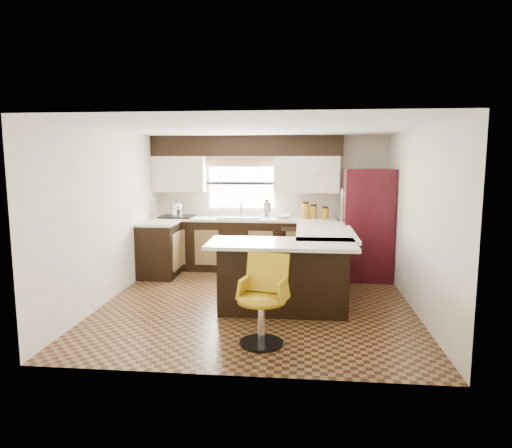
# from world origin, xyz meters

# --- Properties ---
(floor) EXTENTS (4.40, 4.40, 0.00)m
(floor) POSITION_xyz_m (0.00, 0.00, 0.00)
(floor) COLOR #49301A
(floor) RESTS_ON ground
(ceiling) EXTENTS (4.40, 4.40, 0.00)m
(ceiling) POSITION_xyz_m (0.00, 0.00, 2.40)
(ceiling) COLOR silver
(ceiling) RESTS_ON wall_back
(wall_back) EXTENTS (4.40, 0.00, 4.40)m
(wall_back) POSITION_xyz_m (0.00, 2.20, 1.20)
(wall_back) COLOR beige
(wall_back) RESTS_ON floor
(wall_front) EXTENTS (4.40, 0.00, 4.40)m
(wall_front) POSITION_xyz_m (0.00, -2.20, 1.20)
(wall_front) COLOR beige
(wall_front) RESTS_ON floor
(wall_left) EXTENTS (0.00, 4.40, 4.40)m
(wall_left) POSITION_xyz_m (-2.10, 0.00, 1.20)
(wall_left) COLOR beige
(wall_left) RESTS_ON floor
(wall_right) EXTENTS (0.00, 4.40, 4.40)m
(wall_right) POSITION_xyz_m (2.10, 0.00, 1.20)
(wall_right) COLOR beige
(wall_right) RESTS_ON floor
(base_cab_back) EXTENTS (3.30, 0.60, 0.90)m
(base_cab_back) POSITION_xyz_m (-0.45, 1.90, 0.45)
(base_cab_back) COLOR black
(base_cab_back) RESTS_ON floor
(base_cab_left) EXTENTS (0.60, 0.70, 0.90)m
(base_cab_left) POSITION_xyz_m (-1.80, 1.25, 0.45)
(base_cab_left) COLOR black
(base_cab_left) RESTS_ON floor
(counter_back) EXTENTS (3.30, 0.60, 0.04)m
(counter_back) POSITION_xyz_m (-0.45, 1.90, 0.92)
(counter_back) COLOR silver
(counter_back) RESTS_ON base_cab_back
(counter_left) EXTENTS (0.60, 0.70, 0.04)m
(counter_left) POSITION_xyz_m (-1.80, 1.25, 0.92)
(counter_left) COLOR silver
(counter_left) RESTS_ON base_cab_left
(soffit) EXTENTS (3.40, 0.35, 0.36)m
(soffit) POSITION_xyz_m (-0.40, 2.03, 2.22)
(soffit) COLOR black
(soffit) RESTS_ON wall_back
(upper_cab_left) EXTENTS (0.94, 0.35, 0.64)m
(upper_cab_left) POSITION_xyz_m (-1.62, 2.03, 1.72)
(upper_cab_left) COLOR beige
(upper_cab_left) RESTS_ON wall_back
(upper_cab_right) EXTENTS (1.14, 0.35, 0.64)m
(upper_cab_right) POSITION_xyz_m (0.68, 2.03, 1.72)
(upper_cab_right) COLOR beige
(upper_cab_right) RESTS_ON wall_back
(window_pane) EXTENTS (1.20, 0.02, 0.90)m
(window_pane) POSITION_xyz_m (-0.50, 2.18, 1.55)
(window_pane) COLOR white
(window_pane) RESTS_ON wall_back
(valance) EXTENTS (1.30, 0.06, 0.18)m
(valance) POSITION_xyz_m (-0.50, 2.14, 1.94)
(valance) COLOR #D19B93
(valance) RESTS_ON wall_back
(sink) EXTENTS (0.75, 0.45, 0.03)m
(sink) POSITION_xyz_m (-0.50, 1.88, 0.96)
(sink) COLOR #B2B2B7
(sink) RESTS_ON counter_back
(dishwasher) EXTENTS (0.58, 0.03, 0.78)m
(dishwasher) POSITION_xyz_m (0.55, 1.61, 0.43)
(dishwasher) COLOR black
(dishwasher) RESTS_ON floor
(cooktop) EXTENTS (0.58, 0.50, 0.02)m
(cooktop) POSITION_xyz_m (-1.65, 1.88, 0.96)
(cooktop) COLOR black
(cooktop) RESTS_ON counter_back
(peninsula_long) EXTENTS (0.60, 1.95, 0.90)m
(peninsula_long) POSITION_xyz_m (0.90, 0.62, 0.45)
(peninsula_long) COLOR black
(peninsula_long) RESTS_ON floor
(peninsula_return) EXTENTS (1.65, 0.60, 0.90)m
(peninsula_return) POSITION_xyz_m (0.38, -0.35, 0.45)
(peninsula_return) COLOR black
(peninsula_return) RESTS_ON floor
(counter_pen_long) EXTENTS (0.84, 1.95, 0.04)m
(counter_pen_long) POSITION_xyz_m (0.95, 0.62, 0.92)
(counter_pen_long) COLOR silver
(counter_pen_long) RESTS_ON peninsula_long
(counter_pen_return) EXTENTS (1.89, 0.84, 0.04)m
(counter_pen_return) POSITION_xyz_m (0.35, -0.44, 0.92)
(counter_pen_return) COLOR silver
(counter_pen_return) RESTS_ON peninsula_return
(refrigerator) EXTENTS (0.79, 0.75, 1.83)m
(refrigerator) POSITION_xyz_m (1.69, 1.51, 0.92)
(refrigerator) COLOR #34080F
(refrigerator) RESTS_ON floor
(bar_chair) EXTENTS (0.63, 0.63, 0.97)m
(bar_chair) POSITION_xyz_m (0.19, -1.45, 0.49)
(bar_chair) COLOR #B28A12
(bar_chair) RESTS_ON floor
(kettle) EXTENTS (0.21, 0.21, 0.28)m
(kettle) POSITION_xyz_m (-1.65, 1.88, 1.11)
(kettle) COLOR silver
(kettle) RESTS_ON cooktop
(percolator) EXTENTS (0.14, 0.14, 0.30)m
(percolator) POSITION_xyz_m (-0.02, 1.90, 1.10)
(percolator) COLOR silver
(percolator) RESTS_ON counter_back
(mixing_bowl) EXTENTS (0.35, 0.35, 0.07)m
(mixing_bowl) POSITION_xyz_m (0.27, 1.90, 0.98)
(mixing_bowl) COLOR white
(mixing_bowl) RESTS_ON counter_back
(canister_large) EXTENTS (0.14, 0.14, 0.27)m
(canister_large) POSITION_xyz_m (0.67, 1.92, 1.08)
(canister_large) COLOR #9A6A16
(canister_large) RESTS_ON counter_back
(canister_med) EXTENTS (0.12, 0.12, 0.22)m
(canister_med) POSITION_xyz_m (0.81, 1.92, 1.06)
(canister_med) COLOR #9A6A16
(canister_med) RESTS_ON counter_back
(canister_small) EXTENTS (0.12, 0.12, 0.19)m
(canister_small) POSITION_xyz_m (1.02, 1.92, 1.04)
(canister_small) COLOR #9A6A16
(canister_small) RESTS_ON counter_back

